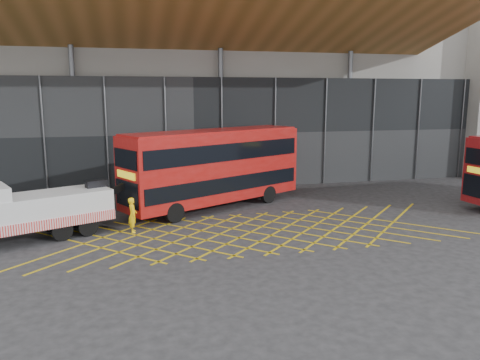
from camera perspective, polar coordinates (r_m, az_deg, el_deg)
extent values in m
plane|color=#262628|center=(23.04, -6.44, -6.86)|extent=(120.00, 120.00, 0.00)
cube|color=gold|center=(22.99, -18.49, -7.37)|extent=(7.16, 7.16, 0.01)
cube|color=gold|center=(22.99, -18.49, -7.37)|extent=(7.16, 7.16, 0.01)
cube|color=gold|center=(22.89, -14.47, -7.23)|extent=(7.16, 7.16, 0.01)
cube|color=gold|center=(22.89, -14.47, -7.23)|extent=(7.16, 7.16, 0.01)
cube|color=gold|center=(22.91, -10.44, -7.06)|extent=(7.16, 7.16, 0.01)
cube|color=gold|center=(22.91, -10.44, -7.06)|extent=(7.16, 7.16, 0.01)
cube|color=gold|center=(23.04, -6.44, -6.85)|extent=(7.16, 7.16, 0.01)
cube|color=gold|center=(23.04, -6.44, -6.85)|extent=(7.16, 7.16, 0.01)
cube|color=gold|center=(23.27, -2.50, -6.61)|extent=(7.16, 7.16, 0.01)
cube|color=gold|center=(23.27, -2.50, -6.61)|extent=(7.16, 7.16, 0.01)
cube|color=gold|center=(23.62, 1.33, -6.35)|extent=(7.16, 7.16, 0.01)
cube|color=gold|center=(23.62, 1.33, -6.35)|extent=(7.16, 7.16, 0.01)
cube|color=gold|center=(24.06, 5.04, -6.07)|extent=(7.16, 7.16, 0.01)
cube|color=gold|center=(24.06, 5.04, -6.07)|extent=(7.16, 7.16, 0.01)
cube|color=gold|center=(24.60, 8.59, -5.77)|extent=(7.16, 7.16, 0.01)
cube|color=gold|center=(24.60, 8.59, -5.77)|extent=(7.16, 7.16, 0.01)
cube|color=gold|center=(25.23, 11.98, -5.47)|extent=(7.16, 7.16, 0.01)
cube|color=gold|center=(25.23, 11.98, -5.47)|extent=(7.16, 7.16, 0.01)
cube|color=gold|center=(25.95, 15.18, -5.17)|extent=(7.16, 7.16, 0.01)
cube|color=gold|center=(25.95, 15.18, -5.17)|extent=(7.16, 7.16, 0.01)
cube|color=gold|center=(26.74, 18.20, -4.87)|extent=(7.16, 7.16, 0.01)
cube|color=gold|center=(26.74, 18.20, -4.87)|extent=(7.16, 7.16, 0.01)
cube|color=gray|center=(41.16, -7.28, 13.39)|extent=(55.00, 14.00, 18.00)
cube|color=black|center=(33.98, -5.71, 5.62)|extent=(55.00, 0.80, 8.00)
cube|color=olive|center=(30.32, -8.92, 19.19)|extent=(40.00, 11.93, 4.07)
cylinder|color=#595B60|center=(33.57, -19.44, 6.74)|extent=(0.36, 0.36, 10.00)
cylinder|color=#595B60|center=(34.05, -2.33, 7.36)|extent=(0.36, 0.36, 10.00)
cylinder|color=#595B60|center=(37.31, 13.04, 7.37)|extent=(0.36, 0.36, 10.00)
cube|color=black|center=(24.23, -24.76, -5.38)|extent=(8.05, 4.23, 0.31)
cube|color=white|center=(24.31, -22.07, -3.09)|extent=(5.92, 4.26, 1.42)
cube|color=red|center=(23.37, -21.22, -4.90)|extent=(5.04, 2.28, 0.49)
cube|color=black|center=(24.82, -17.09, -0.52)|extent=(1.15, 0.84, 0.44)
cube|color=black|center=(25.22, -15.16, -1.28)|extent=(1.90, 1.07, 0.96)
cylinder|color=black|center=(24.08, -18.05, -5.35)|extent=(1.02, 0.68, 0.97)
cylinder|color=black|center=(25.79, -19.45, -4.40)|extent=(1.02, 0.68, 0.97)
cube|color=#9E0F0C|center=(28.08, -3.13, 1.75)|extent=(11.51, 7.73, 4.09)
cube|color=black|center=(28.24, -3.12, -0.17)|extent=(11.13, 7.57, 0.89)
cube|color=black|center=(27.96, -3.15, 3.65)|extent=(11.13, 7.57, 1.00)
cube|color=black|center=(25.15, -13.61, -1.65)|extent=(1.14, 2.12, 1.37)
cube|color=black|center=(24.84, -13.79, 2.51)|extent=(1.14, 2.12, 1.00)
cube|color=yellow|center=(24.96, -13.73, 0.59)|extent=(0.92, 1.69, 0.37)
cube|color=#9E0F0C|center=(27.84, -3.18, 5.97)|extent=(11.21, 7.43, 0.13)
cylinder|color=black|center=(25.44, -7.99, -3.95)|extent=(1.12, 0.79, 1.10)
cylinder|color=black|center=(27.42, -10.73, -2.98)|extent=(1.12, 0.79, 1.10)
cylinder|color=black|center=(29.76, 3.45, -1.76)|extent=(1.12, 0.79, 1.10)
cylinder|color=black|center=(31.46, 0.40, -1.07)|extent=(1.12, 0.79, 1.10)
cube|color=black|center=(30.14, 27.02, -0.76)|extent=(0.24, 2.20, 1.27)
cube|color=yellow|center=(29.98, 27.15, 0.99)|extent=(0.20, 1.75, 0.34)
imported|color=yellow|center=(23.98, -12.96, -4.17)|extent=(0.46, 0.67, 1.77)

